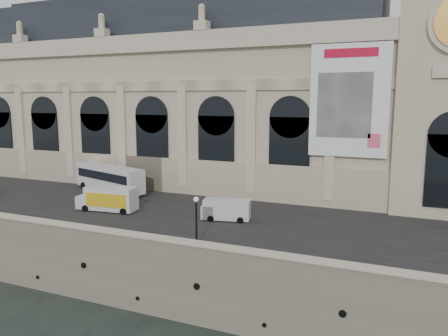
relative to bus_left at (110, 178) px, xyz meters
The scene contains 9 objects.
ground 22.33m from the bus_left, 63.72° to the right, with size 260.00×260.00×0.00m, color black.
quay 19.46m from the bus_left, 60.63° to the left, with size 160.00×70.00×6.00m, color gray.
street 10.52m from the bus_left, 26.77° to the right, with size 160.00×24.00×0.06m, color #2D2D2D.
parapet 20.31m from the bus_left, 62.97° to the right, with size 160.00×1.40×1.21m.
museum 17.15m from the bus_left, 75.20° to the left, with size 69.00×18.70×29.10m.
bus_left is the anchor object (origin of this frame).
van_c 21.78m from the bus_left, 18.40° to the right, with size 5.58×3.08×2.35m.
box_truck 10.75m from the bus_left, 53.33° to the right, with size 7.49×3.22×2.93m.
lamp_right 27.11m from the bus_left, 36.19° to the right, with size 0.47×0.47×4.66m.
Camera 1 is at (29.76, -31.05, 19.25)m, focal length 35.00 mm.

